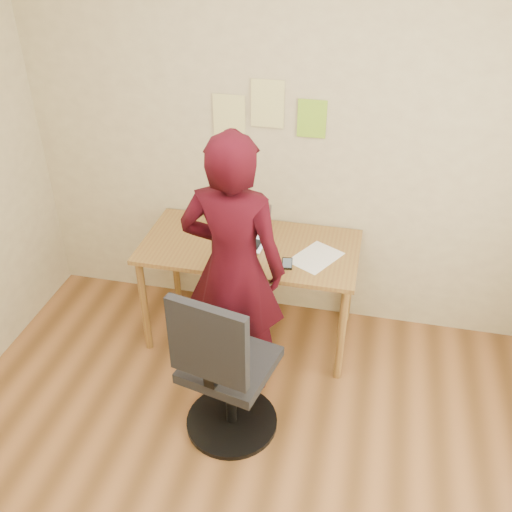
% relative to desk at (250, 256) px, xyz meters
% --- Properties ---
extents(room, '(3.58, 3.58, 2.78)m').
position_rel_desk_xyz_m(room, '(0.14, -1.38, 0.70)').
color(room, brown).
rests_on(room, ground).
extents(desk, '(1.40, 0.70, 0.74)m').
position_rel_desk_xyz_m(desk, '(0.00, 0.00, 0.00)').
color(desk, olive).
rests_on(desk, ground).
extents(laptop, '(0.33, 0.30, 0.22)m').
position_rel_desk_xyz_m(laptop, '(-0.05, 0.06, 0.14)').
color(laptop, silver).
rests_on(laptop, desk).
extents(paper_sheet, '(0.35, 0.39, 0.00)m').
position_rel_desk_xyz_m(paper_sheet, '(0.44, -0.05, 0.09)').
color(paper_sheet, white).
rests_on(paper_sheet, desk).
extents(phone, '(0.08, 0.13, 0.01)m').
position_rel_desk_xyz_m(phone, '(0.27, -0.17, 0.09)').
color(phone, black).
rests_on(phone, desk).
extents(wall_note_left, '(0.21, 0.00, 0.30)m').
position_rel_desk_xyz_m(wall_note_left, '(-0.22, 0.36, 0.79)').
color(wall_note_left, '#EBE48C').
rests_on(wall_note_left, room).
extents(wall_note_mid, '(0.21, 0.00, 0.30)m').
position_rel_desk_xyz_m(wall_note_mid, '(0.03, 0.36, 0.90)').
color(wall_note_mid, '#EBE48C').
rests_on(wall_note_mid, room).
extents(wall_note_right, '(0.18, 0.00, 0.24)m').
position_rel_desk_xyz_m(wall_note_right, '(0.31, 0.36, 0.83)').
color(wall_note_right, '#90CC2E').
rests_on(wall_note_right, room).
extents(office_chair, '(0.55, 0.56, 1.04)m').
position_rel_desk_xyz_m(office_chair, '(0.06, -0.89, -0.21)').
color(office_chair, black).
rests_on(office_chair, ground).
extents(person, '(0.63, 0.43, 1.69)m').
position_rel_desk_xyz_m(person, '(0.00, -0.43, 0.19)').
color(person, '#34070F').
rests_on(person, ground).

